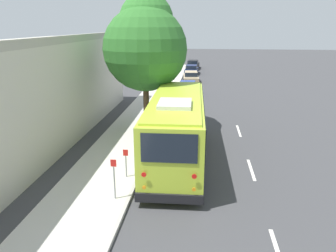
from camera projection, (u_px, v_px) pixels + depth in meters
name	position (u px, v px, depth m)	size (l,w,h in m)	color
ground_plane	(177.00, 157.00, 17.11)	(160.00, 160.00, 0.00)	#3D3D3F
sidewalk_slab	(117.00, 153.00, 17.41)	(80.00, 3.23, 0.15)	beige
curb_strip	(148.00, 154.00, 17.24)	(80.00, 0.14, 0.15)	#AAA69D
shuttle_bus	(177.00, 125.00, 16.26)	(9.89, 2.98, 3.40)	#ADC633
parked_sedan_white	(181.00, 101.00, 26.93)	(4.41, 1.90, 1.26)	silver
parked_sedan_blue	(187.00, 88.00, 32.31)	(4.35, 1.81, 1.26)	navy
parked_sedan_tan	(191.00, 77.00, 39.10)	(4.70, 2.06, 1.29)	tan
parked_sedan_navy	(191.00, 70.00, 45.39)	(4.38, 1.87, 1.27)	#19234C
parked_sedan_black	(193.00, 65.00, 51.01)	(4.70, 1.97, 1.31)	black
street_tree	(145.00, 43.00, 19.93)	(5.13, 5.13, 8.36)	brown
sign_post_near	(114.00, 179.00, 12.45)	(0.06, 0.22, 1.63)	gray
sign_post_far	(126.00, 163.00, 14.32)	(0.06, 0.22, 1.28)	gray
building_backdrop	(9.00, 98.00, 17.58)	(25.20, 6.25, 6.05)	beige
lane_stripe_mid	(251.00, 169.00, 15.58)	(2.40, 0.14, 0.01)	silver
lane_stripe_ahead	(239.00, 131.00, 21.27)	(2.40, 0.14, 0.01)	silver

